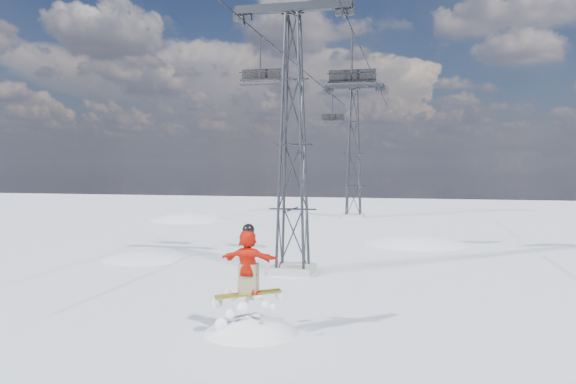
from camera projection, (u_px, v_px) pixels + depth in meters
name	position (u px, v px, depth m)	size (l,w,h in m)	color
ground	(209.00, 323.00, 16.50)	(120.00, 120.00, 0.00)	white
snow_terrain	(254.00, 370.00, 38.75)	(39.00, 37.00, 22.00)	white
lift_tower_near	(293.00, 145.00, 23.84)	(5.20, 1.80, 11.43)	#999999
lift_tower_far	(354.00, 154.00, 48.20)	(5.20, 1.80, 11.43)	#999999
haul_cables	(332.00, 64.00, 34.77)	(4.46, 51.00, 0.06)	black
lift_chair_near	(261.00, 76.00, 26.97)	(1.96, 0.56, 2.43)	black
lift_chair_mid	(352.00, 77.00, 25.92)	(2.19, 0.63, 2.72)	black
lift_chair_far	(333.00, 118.00, 50.91)	(2.07, 0.60, 2.57)	black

